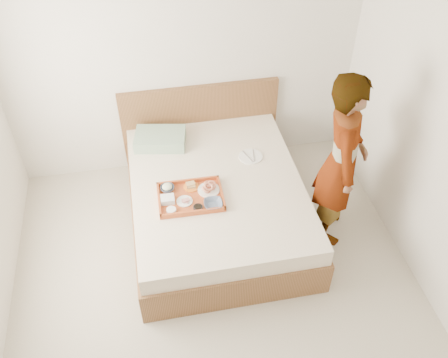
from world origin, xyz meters
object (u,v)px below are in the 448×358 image
tray (191,197)px  person (341,162)px  bed (217,202)px  dinner_plate (251,157)px

tray → person: size_ratio=0.33×
bed → tray: tray is taller
dinner_plate → tray: bearing=-145.1°
bed → person: (1.04, -0.30, 0.59)m
dinner_plate → person: bearing=-41.8°
bed → person: person is taller
bed → dinner_plate: (0.39, 0.28, 0.27)m
dinner_plate → bed: bearing=-143.7°
bed → dinner_plate: dinner_plate is taller
bed → tray: (-0.26, -0.17, 0.29)m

